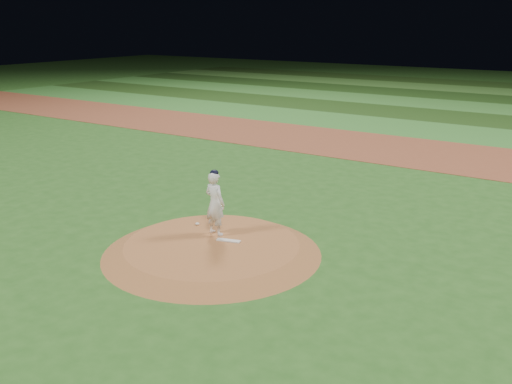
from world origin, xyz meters
name	(u,v)px	position (x,y,z in m)	size (l,w,h in m)	color
ground	(212,253)	(0.00, 0.00, 0.00)	(120.00, 120.00, 0.00)	#285B1D
infield_dirt_band	(404,150)	(0.00, 14.00, 0.01)	(70.00, 6.00, 0.02)	brown
outfield_stripe_0	(440,131)	(0.00, 19.50, 0.01)	(70.00, 5.00, 0.02)	#34792C
outfield_stripe_1	(465,118)	(0.00, 24.50, 0.01)	(70.00, 5.00, 0.02)	#204215
outfield_stripe_2	(484,108)	(0.00, 29.50, 0.01)	(70.00, 5.00, 0.02)	#377C2D
outfield_stripe_3	(500,99)	(0.00, 34.50, 0.01)	(70.00, 5.00, 0.02)	#1E4115
pitchers_mound	(212,248)	(0.00, 0.00, 0.12)	(5.50, 5.50, 0.25)	#A26032
pitching_rubber	(229,241)	(0.25, 0.36, 0.27)	(0.62, 0.16, 0.03)	silver
rosin_bag	(197,224)	(-1.17, 0.85, 0.28)	(0.12, 0.12, 0.06)	silver
pitcher_on_mound	(215,203)	(-0.33, 0.58, 1.11)	(0.66, 0.47, 1.74)	white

